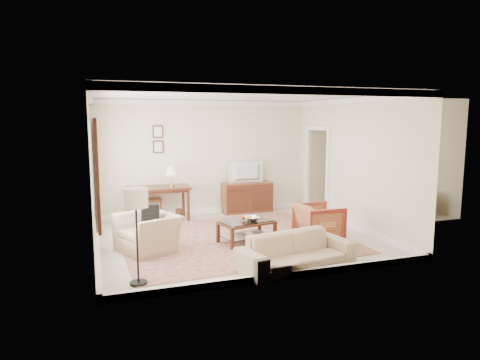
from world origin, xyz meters
TOP-DOWN VIEW (x-y plane):
  - room_shell at (0.00, 0.00)m, footprint 5.51×5.01m
  - annex_bedroom at (4.49, 1.15)m, footprint 3.00×2.70m
  - window_front at (-2.70, -0.70)m, footprint 0.12×1.56m
  - window_rear at (-2.70, 0.90)m, footprint 0.12×1.56m
  - doorway at (2.71, 1.50)m, footprint 0.10×1.12m
  - rug at (-0.10, -0.11)m, footprint 4.55×3.95m
  - writing_desk at (-1.29, 2.02)m, footprint 1.50×0.75m
  - desk_chair at (-1.39, 2.37)m, footprint 0.55×0.55m
  - desk_lamp at (-0.94, 2.02)m, footprint 0.32×0.32m
  - framed_prints at (-1.19, 2.47)m, footprint 0.25×0.04m
  - sideboard at (1.05, 2.22)m, footprint 1.29×0.49m
  - tv at (1.05, 2.20)m, footprint 0.90×0.52m
  - coffee_table at (0.09, -0.42)m, footprint 1.15×0.83m
  - fruit_bowl at (0.20, -0.44)m, footprint 0.42×0.42m
  - book_a at (-0.14, -0.41)m, footprint 0.28×0.05m
  - book_b at (0.23, -0.36)m, footprint 0.28×0.04m
  - striped_armchair at (1.48, -0.79)m, footprint 0.76×0.81m
  - club_armchair at (-1.82, -0.34)m, footprint 1.05×1.25m
  - backpack at (-1.76, -0.28)m, footprint 0.38×0.38m
  - sofa at (0.36, -2.07)m, footprint 2.01×0.90m
  - floor_lamp at (-2.16, -1.94)m, footprint 0.36×0.36m

SIDE VIEW (x-z plane):
  - rug at x=-0.10m, z-range 0.00..0.01m
  - book_b at x=0.23m, z-range -0.02..0.36m
  - book_a at x=-0.14m, z-range -0.01..0.36m
  - coffee_table at x=0.09m, z-range 0.12..0.56m
  - annex_bedroom at x=4.49m, z-range -1.11..1.79m
  - sofa at x=0.36m, z-range 0.00..0.76m
  - sideboard at x=1.05m, z-range 0.00..0.79m
  - striped_armchair at x=1.48m, z-range 0.00..0.83m
  - club_armchair at x=-1.82m, z-range 0.00..0.93m
  - fruit_bowl at x=0.20m, z-range 0.44..0.55m
  - desk_chair at x=-1.39m, z-range 0.00..1.05m
  - backpack at x=-1.76m, z-range 0.51..0.91m
  - writing_desk at x=-1.29m, z-range 0.30..1.12m
  - desk_lamp at x=-0.94m, z-range 0.82..1.32m
  - doorway at x=2.71m, z-range -0.05..2.20m
  - floor_lamp at x=-2.16m, z-range 0.48..1.92m
  - tv at x=1.05m, z-range 1.18..1.30m
  - window_front at x=-2.70m, z-range 0.65..2.45m
  - window_rear at x=-2.70m, z-range 0.65..2.45m
  - framed_prints at x=-1.19m, z-range 1.60..2.28m
  - room_shell at x=0.00m, z-range 1.02..3.93m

